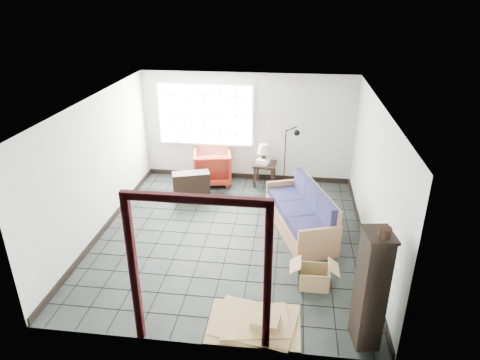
# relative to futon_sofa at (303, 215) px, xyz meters

# --- Properties ---
(ground) EXTENTS (5.50, 5.50, 0.00)m
(ground) POSITION_rel_futon_sofa_xyz_m (-1.34, -0.39, -0.33)
(ground) COLOR black
(ground) RESTS_ON ground
(room_shell) EXTENTS (5.02, 5.52, 2.61)m
(room_shell) POSITION_rel_futon_sofa_xyz_m (-1.34, -0.36, 1.35)
(room_shell) COLOR #A9ADA6
(room_shell) RESTS_ON ground
(window_panel) EXTENTS (2.32, 0.08, 1.52)m
(window_panel) POSITION_rel_futon_sofa_xyz_m (-2.34, 2.31, 1.27)
(window_panel) COLOR silver
(window_panel) RESTS_ON ground
(doorway_trim) EXTENTS (1.80, 0.08, 2.20)m
(doorway_trim) POSITION_rel_futon_sofa_xyz_m (-1.34, -3.09, 1.05)
(doorway_trim) COLOR #380C10
(doorway_trim) RESTS_ON ground
(futon_sofa) EXTENTS (1.42, 2.22, 0.92)m
(futon_sofa) POSITION_rel_futon_sofa_xyz_m (0.00, 0.00, 0.00)
(futon_sofa) COLOR #986945
(futon_sofa) RESTS_ON ground
(armchair) EXTENTS (1.01, 0.97, 0.89)m
(armchair) POSITION_rel_futon_sofa_xyz_m (-2.15, 2.01, 0.11)
(armchair) COLOR maroon
(armchair) RESTS_ON ground
(side_table) EXTENTS (0.56, 0.56, 0.57)m
(side_table) POSITION_rel_futon_sofa_xyz_m (-0.89, 2.01, 0.13)
(side_table) COLOR black
(side_table) RESTS_ON ground
(table_lamp) EXTENTS (0.32, 0.32, 0.45)m
(table_lamp) POSITION_rel_futon_sofa_xyz_m (-0.93, 2.06, 0.54)
(table_lamp) COLOR black
(table_lamp) RESTS_ON side_table
(projector) EXTENTS (0.34, 0.31, 0.10)m
(projector) POSITION_rel_futon_sofa_xyz_m (-0.93, 1.98, 0.28)
(projector) COLOR silver
(projector) RESTS_ON side_table
(floor_lamp) EXTENTS (0.44, 0.29, 1.63)m
(floor_lamp) POSITION_rel_futon_sofa_xyz_m (-0.31, 1.57, 0.54)
(floor_lamp) COLOR black
(floor_lamp) RESTS_ON ground
(console_shelf) EXTENTS (0.87, 0.56, 0.63)m
(console_shelf) POSITION_rel_futon_sofa_xyz_m (-2.46, 1.07, -0.02)
(console_shelf) COLOR black
(console_shelf) RESTS_ON ground
(tall_shelf) EXTENTS (0.42, 0.51, 1.68)m
(tall_shelf) POSITION_rel_futon_sofa_xyz_m (0.81, -2.79, 0.52)
(tall_shelf) COLOR black
(tall_shelf) RESTS_ON ground
(pot) EXTENTS (0.16, 0.16, 0.12)m
(pot) POSITION_rel_futon_sofa_xyz_m (0.85, -2.86, 1.41)
(pot) COLOR black
(pot) RESTS_ON tall_shelf
(open_box) EXTENTS (0.77, 0.39, 0.44)m
(open_box) POSITION_rel_futon_sofa_xyz_m (0.17, -1.70, -0.17)
(open_box) COLOR #A2874E
(open_box) RESTS_ON ground
(cardboard_pile) EXTENTS (1.31, 1.03, 0.19)m
(cardboard_pile) POSITION_rel_futon_sofa_xyz_m (-0.66, -2.70, -0.28)
(cardboard_pile) COLOR #A2874E
(cardboard_pile) RESTS_ON ground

